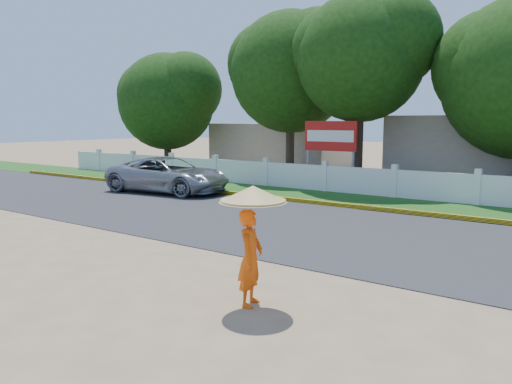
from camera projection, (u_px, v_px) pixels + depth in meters
ground at (200, 265)px, 10.29m from camera, size 120.00×120.00×0.00m
road at (308, 227)px, 13.91m from camera, size 60.00×7.00×0.02m
grass_verge at (380, 202)px, 18.14m from camera, size 60.00×3.50×0.03m
curb at (360, 207)px, 16.76m from camera, size 40.00×0.18×0.16m
fence at (394, 184)px, 19.24m from camera, size 40.00×0.10×1.10m
building_near at (512, 151)px, 22.84m from camera, size 10.00×6.00×3.20m
building_far at (284, 146)px, 31.15m from camera, size 8.00×5.00×2.80m
vehicle at (168, 175)px, 20.67m from camera, size 5.52×3.07×1.46m
monk_with_parasol at (252, 228)px, 7.90m from camera, size 1.08×1.08×1.96m
billboard at (330, 140)px, 21.82m from camera, size 2.50×0.13×2.95m
tree_row at (448, 68)px, 20.36m from camera, size 37.22×7.05×9.01m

